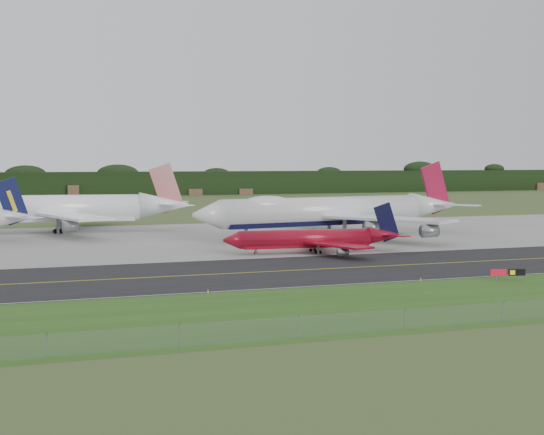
{
  "coord_description": "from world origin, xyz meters",
  "views": [
    {
      "loc": [
        -56.03,
        -117.8,
        17.68
      ],
      "look_at": [
        -9.3,
        22.0,
        6.61
      ],
      "focal_mm": 50.0,
      "sensor_mm": 36.0,
      "label": 1
    }
  ],
  "objects": [
    {
      "name": "ground",
      "position": [
        0.0,
        0.0,
        0.0
      ],
      "size": [
        600.0,
        600.0,
        0.0
      ],
      "primitive_type": "plane",
      "color": "#364B23",
      "rests_on": "ground"
    },
    {
      "name": "grass_verge",
      "position": [
        0.0,
        -35.0,
        0.01
      ],
      "size": [
        400.0,
        30.0,
        0.01
      ],
      "primitive_type": "cube",
      "color": "#295218",
      "rests_on": "ground"
    },
    {
      "name": "taxiway",
      "position": [
        0.0,
        -4.0,
        0.01
      ],
      "size": [
        400.0,
        32.0,
        0.02
      ],
      "primitive_type": "cube",
      "color": "black",
      "rests_on": "ground"
    },
    {
      "name": "apron",
      "position": [
        0.0,
        51.0,
        0.01
      ],
      "size": [
        400.0,
        78.0,
        0.01
      ],
      "primitive_type": "cube",
      "color": "gray",
      "rests_on": "ground"
    },
    {
      "name": "taxiway_centreline",
      "position": [
        0.0,
        -4.0,
        0.03
      ],
      "size": [
        400.0,
        0.4,
        0.0
      ],
      "primitive_type": "cube",
      "color": "gold",
      "rests_on": "taxiway"
    },
    {
      "name": "taxiway_edge_line",
      "position": [
        0.0,
        -19.5,
        0.03
      ],
      "size": [
        400.0,
        0.25,
        0.0
      ],
      "primitive_type": "cube",
      "color": "silver",
      "rests_on": "taxiway"
    },
    {
      "name": "horizon_treeline",
      "position": [
        0.0,
        273.76,
        5.47
      ],
      "size": [
        700.0,
        25.0,
        12.0
      ],
      "color": "black",
      "rests_on": "ground"
    },
    {
      "name": "jet_ba_747",
      "position": [
        12.2,
        43.13,
        5.98
      ],
      "size": [
        69.92,
        57.45,
        17.58
      ],
      "color": "silver",
      "rests_on": "ground"
    },
    {
      "name": "jet_red_737",
      "position": [
        -2.3,
        16.81,
        2.65
      ],
      "size": [
        35.54,
        28.85,
        9.59
      ],
      "color": "maroon",
      "rests_on": "ground"
    },
    {
      "name": "jet_star_tail",
      "position": [
        -47.14,
        75.61,
        5.72
      ],
      "size": [
        65.03,
        53.99,
        17.15
      ],
      "color": "white",
      "rests_on": "ground"
    },
    {
      "name": "taxiway_sign",
      "position": [
        11.97,
        -24.02,
        1.23
      ],
      "size": [
        5.11,
        1.47,
        1.74
      ],
      "color": "slate",
      "rests_on": "ground"
    },
    {
      "name": "edge_marker_left",
      "position": [
        -32.51,
        -20.5,
        0.25
      ],
      "size": [
        0.16,
        0.16,
        0.5
      ],
      "primitive_type": "cylinder",
      "color": "yellow",
      "rests_on": "ground"
    },
    {
      "name": "edge_marker_center",
      "position": [
        -0.5,
        -20.5,
        0.25
      ],
      "size": [
        0.16,
        0.16,
        0.5
      ],
      "primitive_type": "cylinder",
      "color": "yellow",
      "rests_on": "ground"
    }
  ]
}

